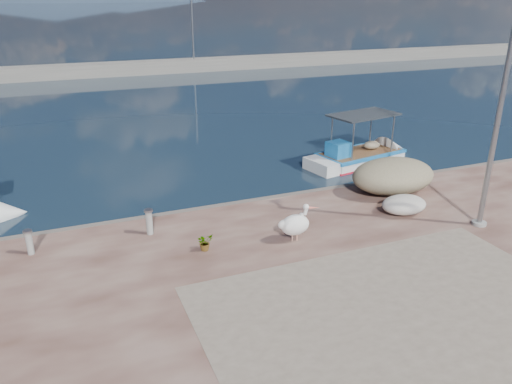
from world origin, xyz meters
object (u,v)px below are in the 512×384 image
object	(u,v)px
boat_right	(359,159)
pelican	(296,224)
lamp_post	(497,121)
bollard_near	(149,221)

from	to	relation	value
boat_right	pelican	size ratio (longest dim) A/B	4.82
lamp_post	pelican	bearing A→B (deg)	168.72
pelican	bollard_near	world-z (taller)	pelican
pelican	boat_right	bearing A→B (deg)	55.77
lamp_post	bollard_near	distance (m)	10.57
boat_right	pelican	distance (m)	9.51
boat_right	lamp_post	world-z (taller)	lamp_post
bollard_near	boat_right	bearing A→B (deg)	24.21
lamp_post	bollard_near	xyz separation A→B (m)	(-9.65, 3.21, -2.87)
lamp_post	boat_right	bearing A→B (deg)	84.07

